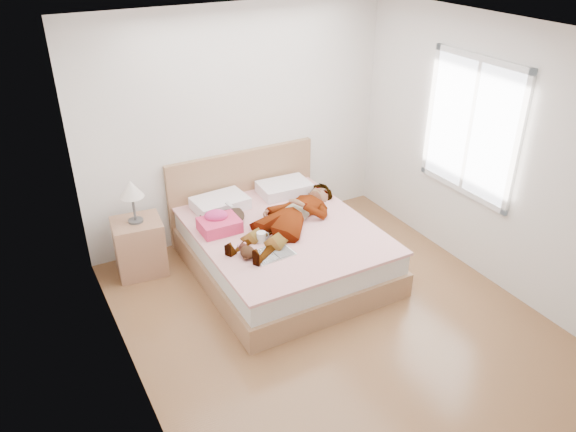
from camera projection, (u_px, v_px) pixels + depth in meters
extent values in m
plane|color=#56331B|center=(331.00, 318.00, 5.30)|extent=(4.00, 4.00, 0.00)
imported|color=white|center=(289.00, 214.00, 5.82)|extent=(1.80, 1.42, 0.24)
ellipsoid|color=black|center=(222.00, 215.00, 5.96)|extent=(0.46, 0.57, 0.08)
cube|color=silver|center=(229.00, 205.00, 5.89)|extent=(0.08, 0.09, 0.05)
plane|color=white|center=(344.00, 35.00, 4.06)|extent=(4.00, 4.00, 0.00)
plane|color=white|center=(238.00, 125.00, 6.22)|extent=(3.60, 0.00, 3.60)
plane|color=beige|center=(532.00, 335.00, 3.14)|extent=(3.60, 0.00, 3.60)
plane|color=silver|center=(121.00, 251.00, 3.92)|extent=(0.00, 4.00, 4.00)
plane|color=silver|center=(492.00, 156.00, 5.44)|extent=(0.00, 4.00, 4.00)
cube|color=white|center=(471.00, 128.00, 5.57)|extent=(0.02, 1.10, 1.30)
cube|color=silver|center=(518.00, 146.00, 5.12)|extent=(0.04, 0.06, 1.42)
cube|color=silver|center=(432.00, 111.00, 6.02)|extent=(0.04, 0.06, 1.42)
cube|color=silver|center=(461.00, 189.00, 5.89)|extent=(0.04, 1.22, 0.06)
cube|color=silver|center=(482.00, 58.00, 5.24)|extent=(0.04, 1.22, 0.06)
cube|color=silver|center=(471.00, 128.00, 5.57)|extent=(0.03, 0.04, 1.30)
cube|color=#8C6240|center=(283.00, 259.00, 5.97)|extent=(1.78, 2.08, 0.26)
cube|color=silver|center=(283.00, 240.00, 5.86)|extent=(1.70, 2.00, 0.22)
cube|color=silver|center=(283.00, 229.00, 5.80)|extent=(1.74, 2.04, 0.03)
cube|color=olive|center=(243.00, 191.00, 6.58)|extent=(1.80, 0.07, 1.00)
cube|color=white|center=(220.00, 203.00, 6.15)|extent=(0.61, 0.44, 0.13)
cube|color=white|center=(284.00, 188.00, 6.49)|extent=(0.60, 0.43, 0.13)
cube|color=#D63A6B|center=(220.00, 225.00, 5.72)|extent=(0.40, 0.32, 0.13)
ellipsoid|color=#D43971|center=(216.00, 216.00, 5.72)|extent=(0.29, 0.26, 0.12)
cube|color=white|center=(273.00, 254.00, 5.35)|extent=(0.40, 0.28, 0.01)
cube|color=white|center=(264.00, 256.00, 5.30)|extent=(0.21, 0.27, 0.02)
cube|color=#292929|center=(282.00, 250.00, 5.39)|extent=(0.21, 0.27, 0.02)
cylinder|color=white|center=(261.00, 237.00, 5.53)|extent=(0.10, 0.10, 0.11)
torus|color=white|center=(266.00, 236.00, 5.55)|extent=(0.08, 0.01, 0.08)
cylinder|color=black|center=(261.00, 233.00, 5.51)|extent=(0.08, 0.08, 0.00)
ellipsoid|color=black|center=(248.00, 252.00, 5.27)|extent=(0.15, 0.17, 0.12)
ellipsoid|color=beige|center=(248.00, 252.00, 5.26)|extent=(0.08, 0.09, 0.06)
sphere|color=black|center=(243.00, 247.00, 5.33)|extent=(0.09, 0.09, 0.09)
sphere|color=pink|center=(239.00, 246.00, 5.33)|extent=(0.03, 0.03, 0.03)
sphere|color=pink|center=(245.00, 244.00, 5.36)|extent=(0.03, 0.03, 0.03)
ellipsoid|color=black|center=(245.00, 258.00, 5.23)|extent=(0.04, 0.06, 0.03)
ellipsoid|color=black|center=(254.00, 255.00, 5.28)|extent=(0.04, 0.06, 0.03)
cube|color=brown|center=(140.00, 247.00, 5.87)|extent=(0.54, 0.49, 0.60)
cylinder|color=#474747|center=(136.00, 221.00, 5.72)|extent=(0.17, 0.17, 0.02)
cylinder|color=#464646|center=(134.00, 207.00, 5.65)|extent=(0.03, 0.03, 0.31)
cone|color=white|center=(131.00, 189.00, 5.55)|extent=(0.26, 0.26, 0.17)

